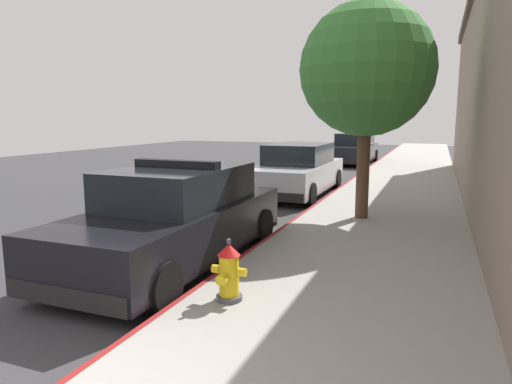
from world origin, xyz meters
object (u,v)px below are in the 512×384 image
Objects in this scene: police_cruiser at (176,218)px; parked_car_dark_far at (354,149)px; parked_car_silver_ahead at (298,171)px; street_tree at (367,70)px; fire_hydrant at (229,272)px.

police_cruiser reaches higher than parked_car_dark_far.
parked_car_silver_ahead is 4.95m from street_tree.
fire_hydrant is (1.71, -8.70, -0.22)m from parked_car_silver_ahead.
fire_hydrant is 6.05m from street_tree.
parked_car_silver_ahead is at bearing 90.69° from police_cruiser.
street_tree is at bearing -79.69° from parked_car_dark_far.
police_cruiser is 2.20m from fire_hydrant.
parked_car_silver_ahead is 6.37× the size of fire_hydrant.
police_cruiser is at bearing -89.63° from parked_car_dark_far.
parked_car_silver_ahead and parked_car_dark_far have the same top height.
police_cruiser is 6.37× the size of fire_hydrant.
police_cruiser is at bearing 137.77° from fire_hydrant.
fire_hydrant is at bearing -98.19° from street_tree.
fire_hydrant is (1.62, -1.47, -0.23)m from police_cruiser.
parked_car_silver_ahead is 10.33m from parked_car_dark_far.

